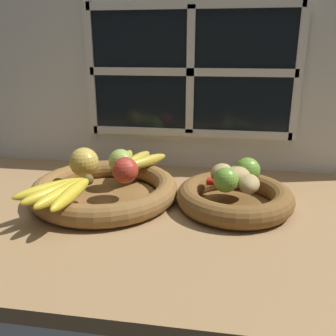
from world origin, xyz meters
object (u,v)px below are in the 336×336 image
object	(u,v)px
lime_far	(247,170)
potato_back	(243,173)
fruit_bowl_right	(235,198)
potato_large	(236,177)
banana_bunch_front	(62,191)
banana_bunch_back	(135,161)
potato_small	(249,184)
lime_near	(226,180)
chili_pepper	(228,184)
apple_red_right	(125,170)
potato_oblong	(222,173)
apple_golden_left	(84,162)
apple_green_back	(121,161)
fruit_bowl_left	(105,190)

from	to	relation	value
lime_far	potato_back	bearing A→B (deg)	152.74
fruit_bowl_right	potato_large	size ratio (longest dim) A/B	3.62
banana_bunch_front	potato_large	size ratio (longest dim) A/B	2.47
banana_bunch_front	lime_far	bearing A→B (deg)	21.47
banana_bunch_front	banana_bunch_back	size ratio (longest dim) A/B	1.05
potato_small	lime_near	world-z (taller)	lime_near
fruit_bowl_right	chili_pepper	size ratio (longest dim) A/B	2.79
apple_red_right	banana_bunch_front	xyz separation A→B (cm)	(-11.87, -11.50, -1.77)
banana_bunch_back	potato_oblong	xyz separation A→B (cm)	(25.05, -9.25, 0.86)
fruit_bowl_right	apple_golden_left	bearing A→B (deg)	177.24
apple_green_back	fruit_bowl_left	bearing A→B (deg)	-116.24
apple_green_back	potato_small	distance (cm)	35.04
fruit_bowl_left	lime_far	distance (cm)	37.28
apple_red_right	chili_pepper	xyz separation A→B (cm)	(25.69, 0.28, -2.33)
potato_large	banana_bunch_front	bearing A→B (deg)	-161.83
fruit_bowl_right	banana_bunch_front	bearing A→B (deg)	-161.83
potato_back	lime_far	size ratio (longest dim) A/B	1.26
lime_near	fruit_bowl_left	bearing A→B (deg)	173.23
apple_golden_left	apple_red_right	distance (cm)	12.56
banana_bunch_back	potato_large	bearing A→B (deg)	-22.72
apple_red_right	potato_oblong	world-z (taller)	apple_red_right
potato_back	potato_oblong	world-z (taller)	potato_oblong
apple_red_right	banana_bunch_back	xyz separation A→B (cm)	(-0.95, 13.36, -1.76)
fruit_bowl_left	apple_green_back	world-z (taller)	apple_green_back
potato_back	potato_small	bearing A→B (deg)	-81.03
fruit_bowl_right	potato_large	xyz separation A→B (cm)	(0.00, -0.00, 5.50)
potato_oblong	chili_pepper	world-z (taller)	potato_oblong
fruit_bowl_right	apple_red_right	bearing A→B (deg)	-177.03
banana_bunch_back	lime_far	bearing A→B (deg)	-14.69
apple_golden_left	potato_large	distance (cm)	39.71
banana_bunch_back	potato_large	size ratio (longest dim) A/B	2.37
potato_small	lime_near	bearing A→B (deg)	-173.33
potato_back	chili_pepper	bearing A→B (deg)	-125.11
lime_far	banana_bunch_front	bearing A→B (deg)	-158.53
potato_small	potato_large	bearing A→B (deg)	135.00
fruit_bowl_right	apple_green_back	bearing A→B (deg)	169.25
banana_bunch_back	potato_oblong	distance (cm)	26.72
fruit_bowl_left	lime_near	xyz separation A→B (cm)	(31.22, -3.71, 5.95)
fruit_bowl_left	chili_pepper	world-z (taller)	chili_pepper
apple_red_right	lime_near	world-z (taller)	apple_red_right
fruit_bowl_left	fruit_bowl_right	bearing A→B (deg)	-0.00
apple_golden_left	lime_far	xyz separation A→B (cm)	(42.52, 1.79, -0.65)
fruit_bowl_left	potato_large	size ratio (longest dim) A/B	4.78
apple_green_back	apple_red_right	size ratio (longest dim) A/B	0.99
banana_bunch_back	chili_pepper	bearing A→B (deg)	-26.14
lime_near	chili_pepper	world-z (taller)	lime_near
fruit_bowl_right	potato_oblong	distance (cm)	6.92
potato_oblong	fruit_bowl_left	bearing A→B (deg)	-174.94
fruit_bowl_left	apple_green_back	xyz separation A→B (cm)	(2.88, 5.85, 6.26)
banana_bunch_back	chili_pepper	size ratio (longest dim) A/B	1.82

